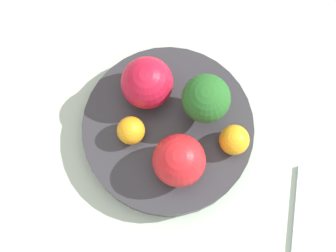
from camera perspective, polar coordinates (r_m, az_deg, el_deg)
The scene contains 9 objects.
ground_plane at distance 0.74m, azimuth -0.00°, elevation -1.06°, with size 6.00×6.00×0.00m, color gray.
table_surface at distance 0.73m, azimuth -0.00°, elevation -0.89°, with size 1.20×1.20×0.02m.
bowl at distance 0.70m, azimuth -0.00°, elevation -0.46°, with size 0.21×0.21×0.03m.
broccoli at distance 0.66m, azimuth 3.88°, elevation 2.75°, with size 0.06×0.06×0.08m.
apple_red at distance 0.65m, azimuth 1.13°, elevation -3.53°, with size 0.06×0.06×0.06m.
apple_green at distance 0.67m, azimuth -2.14°, elevation 4.42°, with size 0.06×0.06×0.06m.
orange_front at distance 0.67m, azimuth -3.85°, elevation -0.09°, with size 0.03×0.03×0.03m.
orange_back at distance 0.67m, azimuth 6.74°, elevation -1.41°, with size 0.04×0.04×0.04m.
napkin at distance 0.73m, azimuth 16.63°, elevation -9.86°, with size 0.14×0.16×0.01m.
Camera 1 is at (0.03, 0.16, 0.72)m, focal length 60.00 mm.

